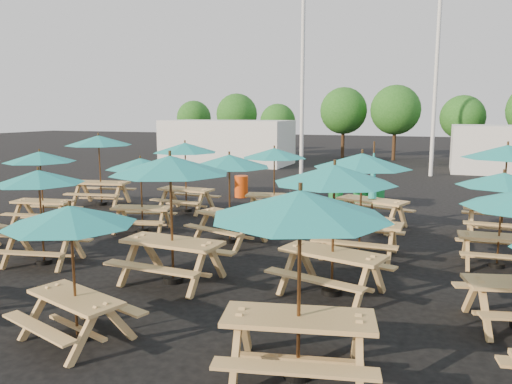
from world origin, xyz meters
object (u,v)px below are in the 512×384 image
(picnic_unit_2, at_px, (40,161))
(picnic_unit_6, at_px, (141,167))
(picnic_unit_9, at_px, (170,172))
(waste_bin_0, at_px, (241,186))
(picnic_unit_14, at_px, (362,166))
(picnic_unit_13, at_px, (334,181))
(picnic_unit_15, at_px, (372,193))
(picnic_unit_10, at_px, (229,166))
(picnic_unit_7, at_px, (185,151))
(picnic_unit_5, at_px, (39,182))
(waste_bin_3, at_px, (361,193))
(picnic_unit_12, at_px, (300,214))
(waste_bin_4, at_px, (377,194))
(picnic_unit_19, at_px, (507,157))
(picnic_unit_18, at_px, (503,185))
(waste_bin_1, at_px, (297,190))
(picnic_unit_11, at_px, (274,157))
(waste_bin_2, at_px, (336,192))
(picnic_unit_3, at_px, (99,144))
(picnic_unit_8, at_px, (71,223))

(picnic_unit_2, relative_size, picnic_unit_6, 1.03)
(picnic_unit_6, xyz_separation_m, picnic_unit_9, (2.93, -3.47, 0.39))
(waste_bin_0, bearing_deg, picnic_unit_14, -49.79)
(picnic_unit_13, height_order, picnic_unit_15, picnic_unit_15)
(picnic_unit_2, height_order, picnic_unit_9, picnic_unit_9)
(picnic_unit_10, bearing_deg, picnic_unit_7, 151.63)
(picnic_unit_5, bearing_deg, waste_bin_0, 74.16)
(picnic_unit_6, bearing_deg, waste_bin_3, 37.28)
(picnic_unit_12, height_order, picnic_unit_15, picnic_unit_15)
(picnic_unit_5, xyz_separation_m, waste_bin_4, (6.17, 9.58, -1.42))
(picnic_unit_12, xyz_separation_m, picnic_unit_19, (3.26, 8.80, 0.06))
(picnic_unit_18, bearing_deg, picnic_unit_13, -139.74)
(waste_bin_3, bearing_deg, waste_bin_1, 178.25)
(picnic_unit_2, height_order, waste_bin_3, picnic_unit_2)
(picnic_unit_11, height_order, waste_bin_2, picnic_unit_11)
(picnic_unit_12, height_order, waste_bin_3, picnic_unit_12)
(picnic_unit_15, xyz_separation_m, waste_bin_0, (-5.53, 3.59, -0.61))
(picnic_unit_3, relative_size, picnic_unit_6, 1.18)
(picnic_unit_9, bearing_deg, picnic_unit_15, 66.99)
(picnic_unit_6, bearing_deg, picnic_unit_14, -16.25)
(picnic_unit_15, relative_size, waste_bin_3, 2.96)
(picnic_unit_8, xyz_separation_m, waste_bin_1, (-0.08, 12.48, -1.36))
(picnic_unit_13, distance_m, picnic_unit_14, 2.65)
(picnic_unit_9, distance_m, picnic_unit_15, 6.99)
(picnic_unit_2, relative_size, waste_bin_2, 2.77)
(picnic_unit_18, height_order, picnic_unit_19, picnic_unit_19)
(picnic_unit_12, relative_size, picnic_unit_14, 1.09)
(picnic_unit_6, xyz_separation_m, waste_bin_3, (5.22, 6.19, -1.39))
(picnic_unit_12, distance_m, waste_bin_3, 12.43)
(picnic_unit_8, bearing_deg, picnic_unit_5, 156.99)
(picnic_unit_2, relative_size, picnic_unit_9, 0.93)
(picnic_unit_7, bearing_deg, picnic_unit_15, 1.44)
(picnic_unit_19, distance_m, waste_bin_0, 9.80)
(picnic_unit_12, height_order, picnic_unit_19, picnic_unit_19)
(picnic_unit_9, xyz_separation_m, waste_bin_2, (1.39, 9.56, -1.79))
(picnic_unit_19, distance_m, waste_bin_1, 7.78)
(picnic_unit_9, xyz_separation_m, waste_bin_1, (-0.15, 9.73, -1.79))
(picnic_unit_7, distance_m, waste_bin_3, 6.49)
(picnic_unit_3, distance_m, waste_bin_4, 10.12)
(picnic_unit_12, xyz_separation_m, picnic_unit_13, (-0.18, 3.04, -0.00))
(picnic_unit_6, height_order, picnic_unit_15, picnic_unit_15)
(picnic_unit_18, distance_m, waste_bin_0, 10.84)
(picnic_unit_18, relative_size, waste_bin_1, 2.47)
(picnic_unit_10, bearing_deg, picnic_unit_12, -40.70)
(waste_bin_1, bearing_deg, picnic_unit_3, -152.78)
(picnic_unit_12, bearing_deg, picnic_unit_18, 52.08)
(waste_bin_0, xyz_separation_m, waste_bin_1, (2.27, -0.00, 0.00))
(picnic_unit_2, xyz_separation_m, waste_bin_2, (7.53, 6.43, -1.50))
(picnic_unit_3, bearing_deg, waste_bin_0, 28.06)
(picnic_unit_9, distance_m, picnic_unit_14, 4.45)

